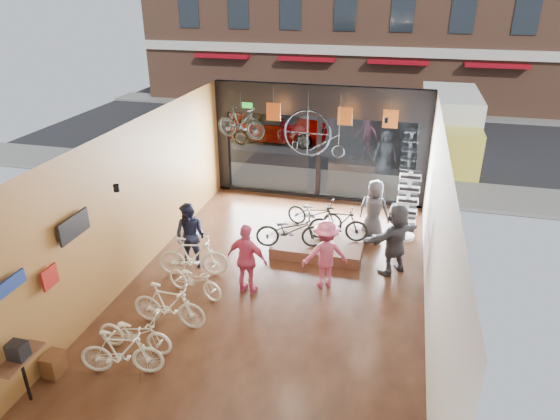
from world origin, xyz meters
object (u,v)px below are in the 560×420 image
(customer_2, at_px, (247,260))
(customer_5, at_px, (395,239))
(display_platform, at_px, (319,243))
(customer_4, at_px, (374,211))
(sunglasses_rack, at_px, (407,206))
(floor_bike_4, at_px, (195,280))
(display_bike_mid, at_px, (338,224))
(customer_1, at_px, (190,236))
(display_bike_left, at_px, (290,230))
(display_bike_right, at_px, (315,213))
(box_truck, at_px, (449,130))
(floor_bike_3, at_px, (169,305))
(floor_bike_1, at_px, (121,352))
(floor_bike_2, at_px, (135,333))
(floor_bike_5, at_px, (193,257))
(hung_bike, at_px, (241,122))
(customer_3, at_px, (325,254))
(penny_farthing, at_px, (317,136))
(street_car, at_px, (274,124))

(customer_2, distance_m, customer_5, 3.72)
(display_platform, height_order, customer_5, customer_5)
(customer_4, bearing_deg, sunglasses_rack, -145.90)
(floor_bike_4, distance_m, display_bike_mid, 4.19)
(floor_bike_4, bearing_deg, customer_1, 42.73)
(display_bike_left, height_order, display_bike_mid, display_bike_mid)
(customer_1, xyz_separation_m, customer_2, (1.76, -0.79, 0.01))
(floor_bike_4, relative_size, display_bike_left, 0.85)
(display_bike_right, height_order, customer_2, customer_2)
(box_truck, bearing_deg, floor_bike_3, -116.11)
(floor_bike_1, bearing_deg, floor_bike_2, -4.55)
(floor_bike_2, xyz_separation_m, floor_bike_5, (0.00, 2.90, 0.11))
(customer_5, height_order, hung_bike, hung_bike)
(display_platform, xyz_separation_m, customer_2, (-1.26, -2.51, 0.73))
(customer_1, bearing_deg, customer_4, 38.80)
(customer_5, relative_size, sunglasses_rack, 0.94)
(display_bike_right, height_order, sunglasses_rack, sunglasses_rack)
(floor_bike_5, distance_m, customer_4, 5.16)
(floor_bike_4, height_order, sunglasses_rack, sunglasses_rack)
(floor_bike_3, xyz_separation_m, display_bike_mid, (3.00, 4.16, 0.28))
(display_platform, xyz_separation_m, customer_4, (1.37, 0.89, 0.75))
(customer_3, bearing_deg, display_bike_left, -69.76)
(customer_1, distance_m, customer_3, 3.47)
(penny_farthing, xyz_separation_m, hung_bike, (-2.20, -0.62, 0.43))
(customer_4, relative_size, sunglasses_rack, 0.90)
(customer_2, bearing_deg, floor_bike_4, 31.53)
(street_car, bearing_deg, display_bike_mid, -155.81)
(floor_bike_3, xyz_separation_m, sunglasses_rack, (4.76, 5.33, 0.50))
(display_bike_left, bearing_deg, hung_bike, 27.38)
(floor_bike_1, relative_size, floor_bike_3, 0.95)
(box_truck, relative_size, customer_2, 3.76)
(customer_3, distance_m, hung_bike, 5.24)
(floor_bike_3, xyz_separation_m, customer_3, (2.95, 2.32, 0.36))
(floor_bike_1, bearing_deg, hung_bike, -11.99)
(customer_2, bearing_deg, street_car, -66.25)
(sunglasses_rack, distance_m, hung_bike, 5.41)
(floor_bike_3, height_order, customer_1, customer_1)
(display_bike_left, xyz_separation_m, sunglasses_rack, (2.94, 1.82, 0.23))
(floor_bike_4, xyz_separation_m, hung_bike, (-0.34, 4.73, 2.52))
(customer_1, bearing_deg, display_bike_right, 48.83)
(hung_bike, bearing_deg, floor_bike_1, -168.07)
(street_car, distance_m, floor_bike_2, 14.66)
(display_bike_right, bearing_deg, hung_bike, 78.40)
(floor_bike_1, relative_size, penny_farthing, 0.87)
(display_bike_left, relative_size, hung_bike, 1.15)
(display_bike_left, distance_m, penny_farthing, 3.49)
(box_truck, distance_m, customer_5, 9.51)
(floor_bike_3, xyz_separation_m, customer_4, (3.87, 5.01, 0.40))
(customer_5, height_order, penny_farthing, penny_farthing)
(box_truck, bearing_deg, street_car, 172.42)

